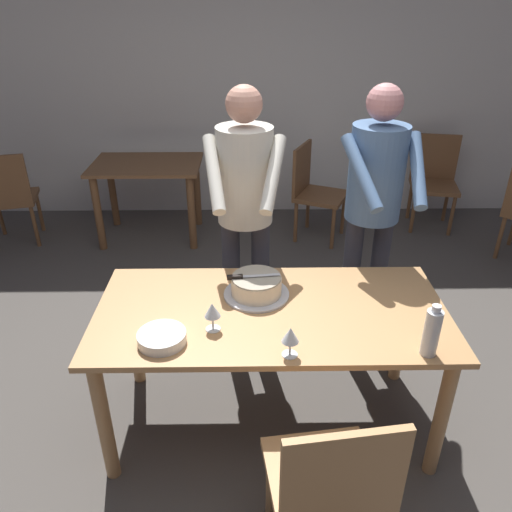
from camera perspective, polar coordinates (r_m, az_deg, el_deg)
The scene contains 16 objects.
ground_plane at distance 2.97m, azimuth 1.55°, elevation -18.21°, with size 14.00×14.00×0.00m, color #4C4742.
back_wall at distance 5.22m, azimuth 0.36°, elevation 19.39°, with size 10.00×0.12×2.70m, color silver.
main_dining_table at distance 2.54m, azimuth 1.74°, elevation -8.14°, with size 1.74×0.84×0.75m.
cake_on_platter at distance 2.56m, azimuth 0.05°, elevation -3.53°, with size 0.34×0.34×0.11m.
cake_knife at distance 2.52m, azimuth -1.57°, elevation -2.38°, with size 0.27×0.05×0.02m.
plate_stack at distance 2.29m, azimuth -10.75°, elevation -9.18°, with size 0.22×0.22×0.05m.
wine_glass_near at distance 2.30m, azimuth -5.04°, elevation -6.29°, with size 0.08×0.08×0.14m.
wine_glass_far at distance 2.14m, azimuth 3.96°, elevation -9.11°, with size 0.08×0.08×0.14m.
water_bottle at distance 2.27m, azimuth 19.50°, elevation -8.22°, with size 0.07×0.07×0.25m.
person_cutting_cake at distance 2.88m, azimuth -1.27°, elevation 6.32°, with size 0.47×0.56×1.72m.
person_standing_beside at distance 3.00m, azimuth 13.38°, elevation 6.44°, with size 0.46×0.57×1.72m.
chair_near_side at distance 2.10m, azimuth 8.43°, elevation -24.49°, with size 0.49×0.49×0.90m.
background_table at distance 4.82m, azimuth -12.31°, elevation 8.53°, with size 1.00×0.70×0.74m.
background_chair_0 at distance 5.33m, azimuth 19.72°, elevation 8.41°, with size 0.52×0.52×0.90m.
background_chair_2 at distance 4.77m, azimuth 6.64°, elevation 7.65°, with size 0.58×0.58×0.90m.
background_chair_3 at distance 5.11m, azimuth -26.49°, elevation 6.26°, with size 0.53×0.53×0.90m.
Camera 1 is at (-0.11, -2.04, 2.15)m, focal length 34.88 mm.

